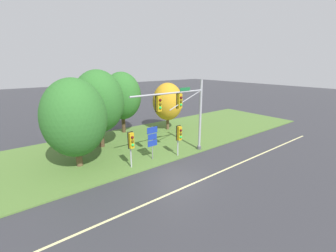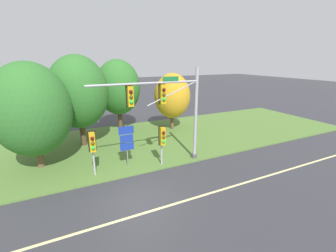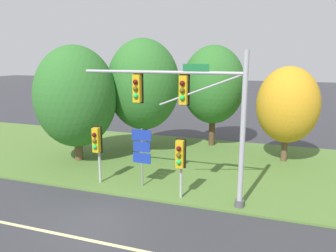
% 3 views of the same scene
% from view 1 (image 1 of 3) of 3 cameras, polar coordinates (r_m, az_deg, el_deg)
% --- Properties ---
extents(ground_plane, '(160.00, 160.00, 0.00)m').
position_cam_1_polar(ground_plane, '(16.60, 2.13, -13.32)').
color(ground_plane, '#333338').
extents(lane_stripe, '(36.00, 0.16, 0.01)m').
position_cam_1_polar(lane_stripe, '(15.82, 5.00, -14.92)').
color(lane_stripe, beige).
rests_on(lane_stripe, ground).
extents(grass_verge, '(48.00, 11.50, 0.10)m').
position_cam_1_polar(grass_verge, '(22.95, -11.22, -5.08)').
color(grass_verge, '#517533').
rests_on(grass_verge, ground).
extents(traffic_signal_mast, '(7.40, 0.49, 6.55)m').
position_cam_1_polar(traffic_signal_mast, '(19.36, 4.06, 4.43)').
color(traffic_signal_mast, '#9EA0A5').
rests_on(traffic_signal_mast, grass_verge).
extents(pedestrian_signal_near_kerb, '(0.46, 0.55, 2.94)m').
position_cam_1_polar(pedestrian_signal_near_kerb, '(17.40, -9.30, -4.16)').
color(pedestrian_signal_near_kerb, '#9EA0A5').
rests_on(pedestrian_signal_near_kerb, grass_verge).
extents(pedestrian_signal_further_along, '(0.46, 0.55, 2.79)m').
position_cam_1_polar(pedestrian_signal_further_along, '(19.47, 2.86, -2.24)').
color(pedestrian_signal_further_along, '#9EA0A5').
rests_on(pedestrian_signal_further_along, grass_verge).
extents(route_sign_post, '(1.01, 0.08, 2.91)m').
position_cam_1_polar(route_sign_post, '(18.90, -4.00, -3.17)').
color(route_sign_post, slate).
rests_on(route_sign_post, grass_verge).
extents(tree_nearest_road, '(4.84, 4.84, 6.97)m').
position_cam_1_polar(tree_nearest_road, '(18.49, -22.65, 1.89)').
color(tree_nearest_road, brown).
rests_on(tree_nearest_road, grass_verge).
extents(tree_left_of_mast, '(4.71, 4.71, 7.44)m').
position_cam_1_polar(tree_left_of_mast, '(22.15, -17.22, 5.93)').
color(tree_left_of_mast, '#4C3823').
rests_on(tree_left_of_mast, grass_verge).
extents(tree_behind_signpost, '(4.37, 4.37, 7.07)m').
position_cam_1_polar(tree_behind_signpost, '(26.56, -11.60, 7.46)').
color(tree_behind_signpost, '#4C3823').
rests_on(tree_behind_signpost, grass_verge).
extents(tree_mid_verge, '(3.65, 3.65, 5.75)m').
position_cam_1_polar(tree_mid_verge, '(27.42, -0.09, 6.18)').
color(tree_mid_verge, brown).
rests_on(tree_mid_verge, grass_verge).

